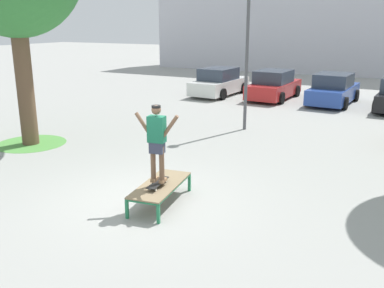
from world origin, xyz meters
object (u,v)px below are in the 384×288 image
at_px(skate_box, 160,186).
at_px(skateboard, 158,183).
at_px(car_red, 274,86).
at_px(light_post, 248,24).
at_px(skater, 157,139).
at_px(car_white, 219,83).
at_px(car_blue, 333,90).

xyz_separation_m(skate_box, skateboard, (0.02, -0.13, 0.12)).
bearing_deg(skateboard, car_red, 97.55).
bearing_deg(light_post, skateboard, -83.50).
bearing_deg(skater, skateboard, -81.83).
relative_size(skate_box, light_post, 0.34).
height_order(skateboard, car_white, car_white).
relative_size(skater, light_post, 0.29).
height_order(skateboard, skater, skater).
bearing_deg(skate_box, skateboard, -81.63).
bearing_deg(light_post, car_blue, 74.26).
distance_m(skate_box, car_red, 14.43).
xyz_separation_m(skateboard, car_white, (-4.93, 14.21, 0.15)).
bearing_deg(car_white, car_red, 4.20).
distance_m(car_white, car_red, 3.03).
relative_size(skateboard, light_post, 0.14).
distance_m(skate_box, car_white, 14.92).
height_order(car_white, car_blue, same).
bearing_deg(skateboard, skater, 98.17).
bearing_deg(skater, car_white, 109.15).
relative_size(skate_box, skater, 1.17).
bearing_deg(car_blue, skateboard, -94.40).
xyz_separation_m(skater, light_post, (-0.85, 7.46, 2.29)).
bearing_deg(car_red, skateboard, -82.45).
height_order(skateboard, car_blue, car_blue).
bearing_deg(skateboard, skate_box, 98.37).
distance_m(skate_box, skater, 1.12).
relative_size(skate_box, car_blue, 0.46).
height_order(car_white, light_post, light_post).
xyz_separation_m(skateboard, light_post, (-0.85, 7.46, 3.29)).
relative_size(car_red, light_post, 0.73).
height_order(skate_box, skateboard, skateboard).
distance_m(skater, car_blue, 14.48).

